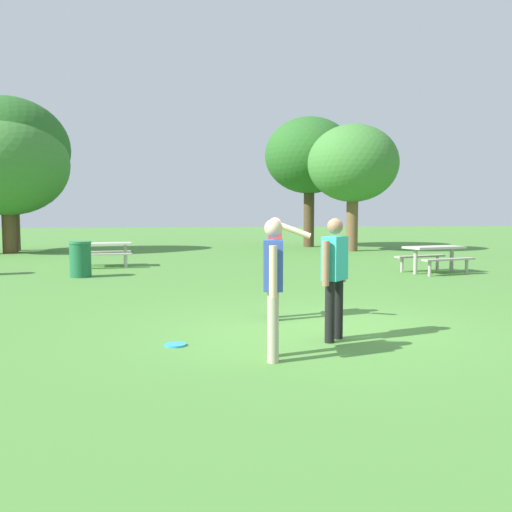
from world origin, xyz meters
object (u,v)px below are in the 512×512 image
at_px(tree_broad_center, 12,180).
at_px(frisbee, 175,345).
at_px(tree_back_right, 353,164).
at_px(tree_far_right, 8,149).
at_px(trash_can_further_along, 80,259).
at_px(tree_slender_mid, 7,164).
at_px(person_thrower, 273,279).
at_px(person_bystander, 335,271).
at_px(picnic_table_near, 434,254).
at_px(person_catcher, 276,260).
at_px(tree_back_left, 309,156).
at_px(picnic_table_far, 104,249).

bearing_deg(tree_broad_center, frisbee, -69.84).
bearing_deg(tree_back_right, tree_far_right, 173.40).
bearing_deg(trash_can_further_along, tree_slender_mid, 114.84).
bearing_deg(tree_back_right, frisbee, -117.03).
height_order(person_thrower, tree_broad_center, tree_broad_center).
relative_size(person_thrower, tree_far_right, 0.24).
xyz_separation_m(frisbee, tree_slender_mid, (-6.76, 17.39, 3.80)).
height_order(trash_can_further_along, tree_slender_mid, tree_slender_mid).
relative_size(person_bystander, trash_can_further_along, 1.71).
relative_size(picnic_table_near, tree_back_right, 0.35).
bearing_deg(person_catcher, tree_far_right, 117.23).
relative_size(tree_broad_center, tree_far_right, 0.71).
distance_m(person_thrower, trash_can_further_along, 9.45).
relative_size(person_catcher, trash_can_further_along, 1.71).
bearing_deg(person_bystander, tree_far_right, 116.40).
xyz_separation_m(person_catcher, tree_slender_mid, (-8.39, 15.91, 2.85)).
bearing_deg(person_bystander, person_catcher, 106.90).
xyz_separation_m(frisbee, picnic_table_near, (7.47, 7.22, 0.55)).
xyz_separation_m(frisbee, trash_can_further_along, (-2.38, 7.93, 0.47)).
relative_size(person_thrower, person_catcher, 1.00).
bearing_deg(picnic_table_near, frisbee, -135.97).
bearing_deg(trash_can_further_along, tree_broad_center, 112.54).
bearing_deg(picnic_table_near, person_catcher, -135.48).
height_order(person_thrower, picnic_table_near, person_thrower).
bearing_deg(tree_back_left, trash_can_further_along, -129.38).
distance_m(frisbee, picnic_table_far, 10.88).
height_order(tree_far_right, tree_slender_mid, tree_far_right).
bearing_deg(tree_slender_mid, trash_can_further_along, -65.16).
bearing_deg(tree_far_right, tree_back_left, 6.43).
xyz_separation_m(person_bystander, picnic_table_far, (-4.17, 10.74, -0.38)).
bearing_deg(person_catcher, person_thrower, -102.49).
bearing_deg(person_bystander, tree_back_left, 75.58).
relative_size(person_catcher, tree_slender_mid, 0.27).
bearing_deg(trash_can_further_along, person_thrower, -68.27).
distance_m(person_thrower, tree_back_right, 18.73).
relative_size(person_catcher, tree_back_left, 0.25).
height_order(frisbee, trash_can_further_along, trash_can_further_along).
bearing_deg(tree_back_right, person_thrower, -112.75).
bearing_deg(picnic_table_near, picnic_table_far, 160.12).
relative_size(trash_can_further_along, tree_back_right, 0.17).
bearing_deg(picnic_table_near, person_thrower, -128.23).
bearing_deg(frisbee, picnic_table_near, 44.03).
bearing_deg(tree_slender_mid, person_bystander, -63.10).
bearing_deg(frisbee, person_catcher, 42.18).
height_order(tree_broad_center, tree_back_left, tree_back_left).
xyz_separation_m(person_bystander, frisbee, (-2.10, 0.08, -0.93)).
bearing_deg(picnic_table_far, person_catcher, -68.07).
xyz_separation_m(picnic_table_near, tree_back_left, (-0.32, 12.31, 4.06)).
xyz_separation_m(person_catcher, tree_back_right, (6.63, 14.73, 2.98)).
bearing_deg(person_thrower, picnic_table_far, 105.47).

